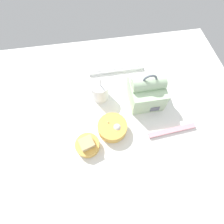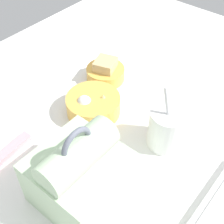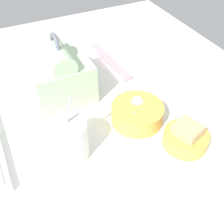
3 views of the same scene
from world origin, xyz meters
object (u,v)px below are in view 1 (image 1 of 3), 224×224
object	(u,v)px
keyboard	(115,62)
lunch_bag	(146,92)
bento_bowl_sandwich	(87,145)
bento_bowl_snacks	(112,127)
chopstick_case	(172,131)
soup_cup	(100,91)

from	to	relation	value
keyboard	lunch_bag	world-z (taller)	lunch_bag
bento_bowl_sandwich	bento_bowl_snacks	size ratio (longest dim) A/B	0.79
bento_bowl_sandwich	chopstick_case	world-z (taller)	bento_bowl_sandwich
keyboard	chopstick_case	world-z (taller)	keyboard
lunch_bag	chopstick_case	world-z (taller)	lunch_bag
bento_bowl_sandwich	chopstick_case	xyz separation A→B (cm)	(40.23, 1.21, -1.59)
lunch_bag	soup_cup	world-z (taller)	lunch_bag
keyboard	chopstick_case	distance (cm)	50.82
bento_bowl_snacks	keyboard	bearing A→B (deg)	79.04
keyboard	soup_cup	distance (cm)	24.82
lunch_bag	soup_cup	size ratio (longest dim) A/B	1.19
soup_cup	bento_bowl_snacks	bearing A→B (deg)	-80.90
lunch_bag	soup_cup	distance (cm)	23.19
lunch_bag	bento_bowl_snacks	xyz separation A→B (cm)	(-19.32, -14.31, -4.51)
soup_cup	keyboard	bearing A→B (deg)	62.83
soup_cup	bento_bowl_sandwich	bearing A→B (deg)	-109.32
keyboard	lunch_bag	size ratio (longest dim) A/B	1.61
lunch_bag	bento_bowl_sandwich	bearing A→B (deg)	-146.63
soup_cup	chopstick_case	xyz separation A→B (cm)	(31.04, -25.01, -4.32)
keyboard	lunch_bag	bearing A→B (deg)	-67.41
bento_bowl_sandwich	keyboard	bearing A→B (deg)	67.00
chopstick_case	bento_bowl_sandwich	bearing A→B (deg)	-178.28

